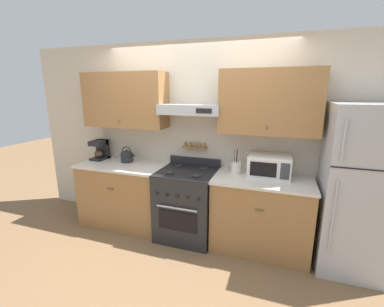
% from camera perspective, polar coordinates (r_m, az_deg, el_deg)
% --- Properties ---
extents(ground_plane, '(16.00, 16.00, 0.00)m').
position_cam_1_polar(ground_plane, '(3.44, -2.93, -20.09)').
color(ground_plane, brown).
extents(wall_back, '(5.20, 0.46, 2.55)m').
position_cam_1_polar(wall_back, '(3.47, 0.40, 6.25)').
color(wall_back, beige).
rests_on(wall_back, ground_plane).
extents(counter_left, '(1.22, 0.67, 0.91)m').
position_cam_1_polar(counter_left, '(3.90, -14.67, -8.63)').
color(counter_left, olive).
rests_on(counter_left, ground_plane).
extents(counter_right, '(1.16, 0.67, 0.91)m').
position_cam_1_polar(counter_right, '(3.32, 15.02, -12.82)').
color(counter_right, olive).
rests_on(counter_right, ground_plane).
extents(stove_range, '(0.73, 0.71, 1.01)m').
position_cam_1_polar(stove_range, '(3.46, -1.08, -11.05)').
color(stove_range, '#232326').
rests_on(stove_range, ground_plane).
extents(refrigerator, '(0.67, 0.70, 1.80)m').
position_cam_1_polar(refrigerator, '(3.22, 32.67, -6.89)').
color(refrigerator, '#ADAFB5').
rests_on(refrigerator, ground_plane).
extents(tea_kettle, '(0.22, 0.17, 0.23)m').
position_cam_1_polar(tea_kettle, '(3.82, -14.28, -0.53)').
color(tea_kettle, '#232326').
rests_on(tea_kettle, counter_left).
extents(coffee_maker, '(0.20, 0.25, 0.29)m').
position_cam_1_polar(coffee_maker, '(4.10, -19.68, 0.90)').
color(coffee_maker, black).
rests_on(coffee_maker, counter_left).
extents(microwave, '(0.49, 0.37, 0.26)m').
position_cam_1_polar(microwave, '(3.22, 16.80, -2.59)').
color(microwave, white).
rests_on(microwave, counter_right).
extents(utensil_crock, '(0.12, 0.12, 0.30)m').
position_cam_1_polar(utensil_crock, '(3.25, 9.73, -2.96)').
color(utensil_crock, silver).
rests_on(utensil_crock, counter_right).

